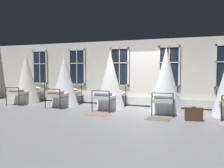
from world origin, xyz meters
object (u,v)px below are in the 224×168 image
at_px(cot_third, 110,81).
at_px(suitcase_dark, 194,114).
at_px(cot_fourth, 166,81).
at_px(cot_second, 65,81).
at_px(cot_first, 26,79).

bearing_deg(cot_third, suitcase_dark, -107.80).
bearing_deg(cot_fourth, cot_second, 89.02).
xyz_separation_m(cot_first, cot_third, (4.49, -0.05, -0.00)).
relative_size(cot_third, cot_fourth, 0.97).
relative_size(cot_fourth, suitcase_dark, 4.36).
xyz_separation_m(cot_second, cot_fourth, (4.56, 0.06, 0.10)).
relative_size(cot_second, cot_third, 0.95).
bearing_deg(cot_first, cot_fourth, -90.78).
xyz_separation_m(cot_first, cot_fourth, (6.82, -0.03, 0.04)).
distance_m(cot_second, cot_third, 2.23).
relative_size(cot_first, cot_fourth, 0.97).
relative_size(cot_second, suitcase_dark, 4.01).
bearing_deg(cot_first, cot_second, -92.77).
distance_m(cot_second, suitcase_dark, 5.84).
height_order(cot_fourth, suitcase_dark, cot_fourth).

